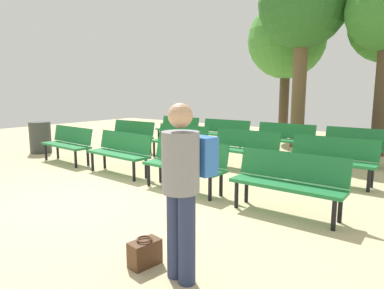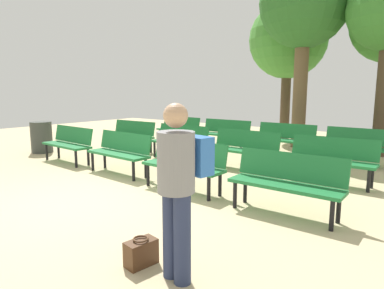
{
  "view_description": "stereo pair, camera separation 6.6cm",
  "coord_description": "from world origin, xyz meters",
  "px_view_note": "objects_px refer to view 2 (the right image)",
  "views": [
    {
      "loc": [
        4.57,
        -3.02,
        1.75
      ],
      "look_at": [
        0.0,
        2.94,
        0.55
      ],
      "focal_mm": 31.39,
      "sensor_mm": 36.0,
      "label": 1
    },
    {
      "loc": [
        4.62,
        -2.98,
        1.75
      ],
      "look_at": [
        0.0,
        2.94,
        0.55
      ],
      "focal_mm": 31.39,
      "sensor_mm": 36.0,
      "label": 2
    }
  ],
  "objects_px": {
    "bench_r0_c0": "(69,142)",
    "bench_r1_c0": "(131,134)",
    "bench_r1_c1": "(180,140)",
    "bench_r2_c2": "(285,137)",
    "tree_3": "(304,6)",
    "bench_r2_c3": "(359,144)",
    "bench_r0_c3": "(287,180)",
    "bench_r1_c2": "(244,147)",
    "tree_2": "(288,41)",
    "bench_r1_c3": "(331,157)",
    "bench_r0_c1": "(120,150)",
    "trash_bin": "(42,137)",
    "bench_r2_c1": "(225,132)",
    "visitor_with_backpack": "(179,182)",
    "bench_r0_c2": "(185,162)",
    "bench_r2_c0": "(179,128)",
    "handbag": "(141,252)"
  },
  "relations": [
    {
      "from": "bench_r0_c0",
      "to": "bench_r1_c3",
      "type": "height_order",
      "value": "same"
    },
    {
      "from": "bench_r1_c0",
      "to": "trash_bin",
      "type": "relative_size",
      "value": 1.82
    },
    {
      "from": "bench_r0_c0",
      "to": "tree_3",
      "type": "height_order",
      "value": "tree_3"
    },
    {
      "from": "visitor_with_backpack",
      "to": "trash_bin",
      "type": "relative_size",
      "value": 1.87
    },
    {
      "from": "bench_r1_c1",
      "to": "bench_r1_c3",
      "type": "height_order",
      "value": "same"
    },
    {
      "from": "bench_r1_c1",
      "to": "handbag",
      "type": "xyz_separation_m",
      "value": [
        3.18,
        -4.4,
        -0.37
      ]
    },
    {
      "from": "bench_r2_c0",
      "to": "bench_r1_c2",
      "type": "bearing_deg",
      "value": -27.83
    },
    {
      "from": "bench_r2_c1",
      "to": "tree_2",
      "type": "bearing_deg",
      "value": 78.77
    },
    {
      "from": "bench_r0_c1",
      "to": "bench_r0_c3",
      "type": "bearing_deg",
      "value": 0.6
    },
    {
      "from": "bench_r2_c3",
      "to": "bench_r0_c3",
      "type": "bearing_deg",
      "value": -89.43
    },
    {
      "from": "bench_r2_c2",
      "to": "handbag",
      "type": "xyz_separation_m",
      "value": [
        1.2,
        -6.46,
        -0.37
      ]
    },
    {
      "from": "bench_r0_c0",
      "to": "tree_3",
      "type": "relative_size",
      "value": 0.29
    },
    {
      "from": "bench_r2_c0",
      "to": "visitor_with_backpack",
      "type": "height_order",
      "value": "visitor_with_backpack"
    },
    {
      "from": "bench_r0_c2",
      "to": "bench_r0_c1",
      "type": "bearing_deg",
      "value": 178.14
    },
    {
      "from": "bench_r0_c2",
      "to": "bench_r1_c0",
      "type": "xyz_separation_m",
      "value": [
        -3.75,
        2.11,
        0.0
      ]
    },
    {
      "from": "bench_r0_c1",
      "to": "tree_2",
      "type": "bearing_deg",
      "value": 87.55
    },
    {
      "from": "bench_r2_c2",
      "to": "bench_r1_c1",
      "type": "bearing_deg",
      "value": -134.2
    },
    {
      "from": "bench_r2_c2",
      "to": "visitor_with_backpack",
      "type": "xyz_separation_m",
      "value": [
        1.66,
        -6.4,
        0.43
      ]
    },
    {
      "from": "bench_r0_c0",
      "to": "bench_r2_c0",
      "type": "xyz_separation_m",
      "value": [
        0.06,
        4.14,
        0.0
      ]
    },
    {
      "from": "bench_r0_c2",
      "to": "bench_r1_c1",
      "type": "relative_size",
      "value": 1.0
    },
    {
      "from": "bench_r1_c2",
      "to": "bench_r1_c0",
      "type": "bearing_deg",
      "value": -179.76
    },
    {
      "from": "bench_r0_c2",
      "to": "visitor_with_backpack",
      "type": "distance_m",
      "value": 2.91
    },
    {
      "from": "tree_2",
      "to": "bench_r2_c3",
      "type": "bearing_deg",
      "value": -45.21
    },
    {
      "from": "tree_3",
      "to": "handbag",
      "type": "relative_size",
      "value": 16.5
    },
    {
      "from": "bench_r0_c1",
      "to": "trash_bin",
      "type": "height_order",
      "value": "trash_bin"
    },
    {
      "from": "bench_r1_c0",
      "to": "bench_r1_c1",
      "type": "bearing_deg",
      "value": -1.87
    },
    {
      "from": "bench_r1_c3",
      "to": "tree_3",
      "type": "xyz_separation_m",
      "value": [
        -2.06,
        3.74,
        3.75
      ]
    },
    {
      "from": "bench_r1_c0",
      "to": "bench_r1_c1",
      "type": "height_order",
      "value": "same"
    },
    {
      "from": "bench_r0_c1",
      "to": "bench_r1_c3",
      "type": "bearing_deg",
      "value": 30.01
    },
    {
      "from": "bench_r0_c3",
      "to": "bench_r2_c2",
      "type": "distance_m",
      "value": 4.53
    },
    {
      "from": "bench_r0_c3",
      "to": "trash_bin",
      "type": "xyz_separation_m",
      "value": [
        -7.47,
        0.36,
        -0.06
      ]
    },
    {
      "from": "bench_r1_c0",
      "to": "trash_bin",
      "type": "xyz_separation_m",
      "value": [
        -1.82,
        -1.78,
        -0.06
      ]
    },
    {
      "from": "bench_r0_c3",
      "to": "bench_r1_c1",
      "type": "bearing_deg",
      "value": 149.96
    },
    {
      "from": "bench_r2_c2",
      "to": "handbag",
      "type": "bearing_deg",
      "value": -79.75
    },
    {
      "from": "bench_r1_c0",
      "to": "bench_r2_c1",
      "type": "relative_size",
      "value": 1.0
    },
    {
      "from": "bench_r0_c2",
      "to": "bench_r2_c0",
      "type": "bearing_deg",
      "value": 132.23
    },
    {
      "from": "bench_r0_c0",
      "to": "bench_r1_c0",
      "type": "height_order",
      "value": "same"
    },
    {
      "from": "bench_r1_c3",
      "to": "trash_bin",
      "type": "relative_size",
      "value": 1.82
    },
    {
      "from": "bench_r1_c1",
      "to": "bench_r2_c2",
      "type": "relative_size",
      "value": 1.0
    },
    {
      "from": "visitor_with_backpack",
      "to": "bench_r0_c3",
      "type": "bearing_deg",
      "value": -83.05
    },
    {
      "from": "bench_r2_c3",
      "to": "bench_r1_c2",
      "type": "bearing_deg",
      "value": -131.82
    },
    {
      "from": "bench_r1_c0",
      "to": "bench_r2_c0",
      "type": "relative_size",
      "value": 0.99
    },
    {
      "from": "bench_r1_c2",
      "to": "tree_2",
      "type": "relative_size",
      "value": 0.33
    },
    {
      "from": "bench_r2_c3",
      "to": "handbag",
      "type": "bearing_deg",
      "value": -94.1
    },
    {
      "from": "bench_r0_c3",
      "to": "visitor_with_backpack",
      "type": "distance_m",
      "value": 2.28
    },
    {
      "from": "bench_r2_c0",
      "to": "bench_r2_c2",
      "type": "relative_size",
      "value": 1.01
    },
    {
      "from": "bench_r0_c0",
      "to": "bench_r0_c2",
      "type": "distance_m",
      "value": 3.77
    },
    {
      "from": "bench_r0_c0",
      "to": "bench_r0_c2",
      "type": "bearing_deg",
      "value": 1.36
    },
    {
      "from": "bench_r0_c3",
      "to": "bench_r2_c2",
      "type": "height_order",
      "value": "same"
    },
    {
      "from": "bench_r0_c0",
      "to": "handbag",
      "type": "bearing_deg",
      "value": -22.74
    }
  ]
}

